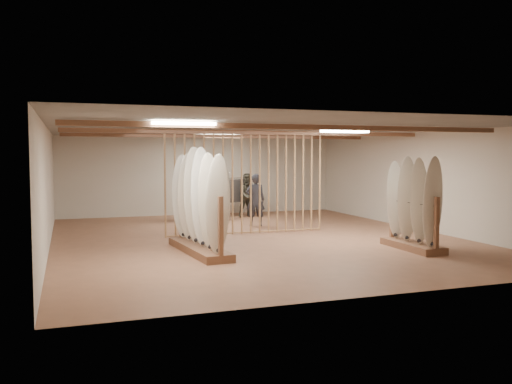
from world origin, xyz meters
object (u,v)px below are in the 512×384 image
object	(u,v)px
rack_right	(413,218)
clothing_rack_a	(206,189)
shopper_b	(248,192)
clothing_rack_b	(235,191)
shopper_a	(255,197)
rack_left	(199,218)

from	to	relation	value
rack_right	clothing_rack_a	distance (m)	7.39
clothing_rack_a	shopper_b	size ratio (longest dim) A/B	0.93
clothing_rack_b	shopper_a	xyz separation A→B (m)	(-0.17, -2.68, -0.00)
rack_right	shopper_b	xyz separation A→B (m)	(-1.54, 7.24, 0.14)
rack_left	shopper_a	distance (m)	4.62
shopper_a	clothing_rack_b	bearing A→B (deg)	-80.79
clothing_rack_a	shopper_a	xyz separation A→B (m)	(1.11, -1.69, -0.14)
rack_right	clothing_rack_a	bearing A→B (deg)	116.23
rack_left	rack_right	size ratio (longest dim) A/B	1.34
rack_right	shopper_a	xyz separation A→B (m)	(-2.07, 4.97, 0.18)
clothing_rack_b	shopper_b	distance (m)	0.55
rack_left	rack_right	world-z (taller)	rack_left
clothing_rack_b	shopper_b	size ratio (longest dim) A/B	0.81
clothing_rack_b	shopper_b	xyz separation A→B (m)	(0.36, -0.41, -0.05)
rack_left	clothing_rack_a	xyz separation A→B (m)	(1.52, 5.48, 0.27)
rack_left	clothing_rack_a	distance (m)	5.69
rack_left	clothing_rack_b	size ratio (longest dim) A/B	2.04
rack_left	clothing_rack_a	bearing A→B (deg)	69.18
clothing_rack_a	rack_left	bearing A→B (deg)	-102.02
clothing_rack_b	shopper_a	distance (m)	2.69
shopper_b	rack_left	bearing A→B (deg)	-119.17
shopper_b	rack_right	bearing A→B (deg)	-79.60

